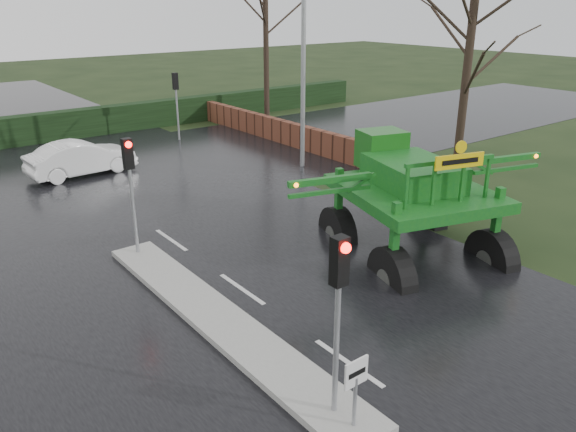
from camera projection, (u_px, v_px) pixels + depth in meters
ground at (348, 364)px, 11.57m from camera, size 140.00×140.00×0.00m
road_main at (144, 222)px, 18.96m from camera, size 14.00×80.00×0.02m
road_cross at (84, 180)px, 23.39m from camera, size 80.00×12.00×0.02m
median_island at (218, 319)px, 13.01m from camera, size 1.20×10.00×0.16m
hedge_row at (29, 129)px, 29.03m from camera, size 44.00×0.90×1.50m
brick_wall at (284, 132)px, 29.16m from camera, size 0.40×20.00×1.20m
keep_left_sign at (356, 382)px, 9.34m from camera, size 0.50×0.07×1.35m
traffic_signal_near at (339, 290)px, 9.15m from camera, size 0.26×0.33×3.52m
traffic_signal_mid at (130, 172)px, 15.43m from camera, size 0.26×0.33×3.52m
traffic_signal_far at (176, 91)px, 29.13m from camera, size 0.26×0.33×3.52m
street_light_right at (298, 27)px, 22.95m from camera, size 3.85×0.30×10.00m
tree_right_near at (469, 53)px, 20.69m from camera, size 5.60×5.60×9.64m
tree_right_far at (266, 10)px, 32.16m from camera, size 7.00×7.00×12.05m
crop_sprayer at (393, 200)px, 14.46m from camera, size 7.97×6.00×4.62m
white_sedan at (84, 175)px, 24.05m from camera, size 4.53×1.84×1.46m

